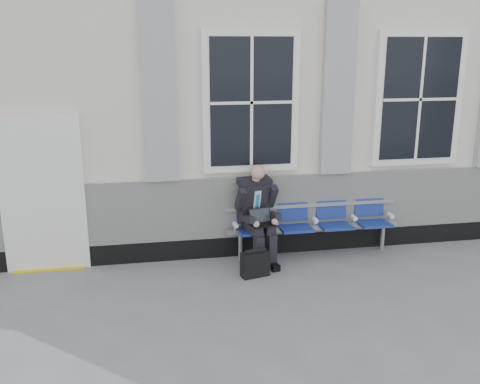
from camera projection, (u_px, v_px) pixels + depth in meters
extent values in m
plane|color=slate|center=(434.00, 285.00, 6.95)|extent=(70.00, 70.00, 0.00)
cube|color=beige|center=(344.00, 97.00, 9.72)|extent=(14.00, 4.00, 4.20)
cube|color=black|center=(385.00, 236.00, 8.31)|extent=(14.00, 0.10, 0.30)
cube|color=silver|center=(388.00, 199.00, 8.14)|extent=(14.00, 0.08, 0.90)
cube|color=#989B9E|center=(159.00, 93.00, 7.09)|extent=(0.45, 0.14, 2.40)
cube|color=#989B9E|center=(338.00, 90.00, 7.53)|extent=(0.45, 0.14, 2.40)
cube|color=white|center=(251.00, 102.00, 7.37)|extent=(1.35, 0.10, 1.95)
cube|color=black|center=(251.00, 103.00, 7.32)|extent=(1.15, 0.02, 1.75)
cube|color=white|center=(418.00, 99.00, 7.80)|extent=(1.35, 0.10, 1.95)
cube|color=black|center=(420.00, 99.00, 7.75)|extent=(1.15, 0.02, 1.75)
cube|color=black|center=(45.00, 193.00, 7.33)|extent=(0.95, 0.30, 2.10)
cube|color=white|center=(43.00, 196.00, 7.18)|extent=(1.10, 0.10, 2.20)
cube|color=gold|center=(51.00, 267.00, 7.49)|extent=(0.95, 0.30, 0.02)
cube|color=#9EA0A3|center=(314.00, 227.00, 7.86)|extent=(2.60, 0.07, 0.07)
cube|color=#9EA0A3|center=(312.00, 205.00, 7.89)|extent=(2.60, 0.05, 0.05)
cylinder|color=#9EA0A3|center=(240.00, 247.00, 7.73)|extent=(0.06, 0.06, 0.39)
cylinder|color=#9EA0A3|center=(383.00, 237.00, 8.11)|extent=(0.06, 0.06, 0.39)
cube|color=navy|center=(255.00, 231.00, 7.62)|extent=(0.46, 0.42, 0.07)
cube|color=navy|center=(252.00, 209.00, 7.75)|extent=(0.46, 0.10, 0.40)
cube|color=navy|center=(296.00, 228.00, 7.73)|extent=(0.46, 0.42, 0.07)
cube|color=navy|center=(292.00, 207.00, 7.86)|extent=(0.46, 0.10, 0.40)
cube|color=navy|center=(335.00, 226.00, 7.83)|extent=(0.46, 0.42, 0.07)
cube|color=navy|center=(331.00, 205.00, 7.96)|extent=(0.46, 0.10, 0.40)
cube|color=navy|center=(374.00, 224.00, 7.93)|extent=(0.46, 0.42, 0.07)
cube|color=navy|center=(369.00, 203.00, 8.06)|extent=(0.46, 0.10, 0.40)
cylinder|color=white|center=(235.00, 225.00, 7.58)|extent=(0.07, 0.12, 0.07)
cylinder|color=white|center=(275.00, 222.00, 7.68)|extent=(0.07, 0.12, 0.07)
cylinder|color=white|center=(315.00, 220.00, 7.78)|extent=(0.07, 0.12, 0.07)
cylinder|color=white|center=(354.00, 218.00, 7.88)|extent=(0.07, 0.12, 0.07)
cylinder|color=white|center=(391.00, 216.00, 7.99)|extent=(0.07, 0.12, 0.07)
cube|color=black|center=(260.00, 268.00, 7.37)|extent=(0.16, 0.27, 0.09)
cube|color=black|center=(273.00, 266.00, 7.44)|extent=(0.16, 0.27, 0.09)
cube|color=black|center=(259.00, 253.00, 7.37)|extent=(0.14, 0.15, 0.47)
cube|color=black|center=(272.00, 251.00, 7.44)|extent=(0.14, 0.15, 0.47)
cube|color=black|center=(253.00, 228.00, 7.48)|extent=(0.22, 0.46, 0.14)
cube|color=black|center=(265.00, 226.00, 7.55)|extent=(0.22, 0.46, 0.14)
cube|color=black|center=(254.00, 201.00, 7.61)|extent=(0.47, 0.41, 0.62)
cube|color=#B8DDF3|center=(257.00, 202.00, 7.50)|extent=(0.11, 0.11, 0.35)
cube|color=teal|center=(257.00, 204.00, 7.49)|extent=(0.06, 0.08, 0.29)
cube|color=black|center=(255.00, 182.00, 7.50)|extent=(0.51, 0.32, 0.14)
cylinder|color=tan|center=(256.00, 178.00, 7.44)|extent=(0.11, 0.11, 0.10)
sphere|color=tan|center=(258.00, 172.00, 7.36)|extent=(0.21, 0.21, 0.21)
cube|color=black|center=(241.00, 200.00, 7.41)|extent=(0.15, 0.29, 0.36)
cube|color=black|center=(272.00, 196.00, 7.58)|extent=(0.15, 0.29, 0.36)
cube|color=black|center=(248.00, 219.00, 7.33)|extent=(0.15, 0.32, 0.14)
cube|color=black|center=(274.00, 216.00, 7.47)|extent=(0.15, 0.32, 0.14)
sphere|color=tan|center=(256.00, 224.00, 7.24)|extent=(0.09, 0.09, 0.09)
sphere|color=tan|center=(275.00, 222.00, 7.34)|extent=(0.09, 0.09, 0.09)
cube|color=black|center=(263.00, 225.00, 7.37)|extent=(0.36, 0.29, 0.02)
cube|color=black|center=(260.00, 215.00, 7.45)|extent=(0.33, 0.15, 0.21)
cube|color=black|center=(260.00, 215.00, 7.44)|extent=(0.30, 0.13, 0.18)
cube|color=black|center=(255.00, 264.00, 7.17)|extent=(0.41, 0.25, 0.34)
cylinder|color=black|center=(255.00, 251.00, 7.12)|extent=(0.31, 0.13, 0.06)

